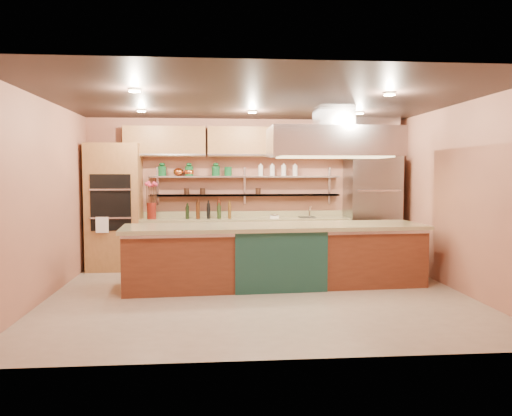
{
  "coord_description": "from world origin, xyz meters",
  "views": [
    {
      "loc": [
        -0.65,
        -7.07,
        1.77
      ],
      "look_at": [
        0.04,
        1.0,
        1.2
      ],
      "focal_mm": 35.0,
      "sensor_mm": 36.0,
      "label": 1
    }
  ],
  "objects": [
    {
      "name": "ceiling",
      "position": [
        0.0,
        0.0,
        2.8
      ],
      "size": [
        6.0,
        5.0,
        0.02
      ],
      "primitive_type": "cube",
      "color": "black",
      "rests_on": "wall_back"
    },
    {
      "name": "wall_back",
      "position": [
        0.0,
        2.5,
        1.4
      ],
      "size": [
        6.0,
        0.04,
        2.8
      ],
      "primitive_type": "cube",
      "color": "#A8694F",
      "rests_on": "floor"
    },
    {
      "name": "floor",
      "position": [
        0.0,
        0.0,
        -0.01
      ],
      "size": [
        6.0,
        5.0,
        0.02
      ],
      "primitive_type": "cube",
      "color": "tan",
      "rests_on": "ground"
    },
    {
      "name": "upper_cabinets",
      "position": [
        0.0,
        2.32,
        2.35
      ],
      "size": [
        4.6,
        0.36,
        0.55
      ],
      "primitive_type": "cube",
      "color": "#9C6839",
      "rests_on": "wall_back"
    },
    {
      "name": "wall_front",
      "position": [
        0.0,
        -2.5,
        1.4
      ],
      "size": [
        6.0,
        0.04,
        2.8
      ],
      "primitive_type": "cube",
      "color": "#A8694F",
      "rests_on": "floor"
    },
    {
      "name": "oven_stack",
      "position": [
        -2.45,
        2.18,
        1.15
      ],
      "size": [
        0.95,
        0.64,
        2.3
      ],
      "primitive_type": "cube",
      "color": "#9C6839",
      "rests_on": "floor"
    },
    {
      "name": "green_canister",
      "position": [
        -0.37,
        2.37,
        1.8
      ],
      "size": [
        0.16,
        0.16,
        0.17
      ],
      "primitive_type": "cylinder",
      "rotation": [
        0.0,
        0.0,
        0.13
      ],
      "color": "#0F4921",
      "rests_on": "wall_shelf_upper"
    },
    {
      "name": "wall_left",
      "position": [
        -3.0,
        0.0,
        1.4
      ],
      "size": [
        0.04,
        5.0,
        2.8
      ],
      "primitive_type": "cube",
      "color": "#A8694F",
      "rests_on": "floor"
    },
    {
      "name": "kitchen_scale",
      "position": [
        0.48,
        2.15,
        0.98
      ],
      "size": [
        0.19,
        0.17,
        0.09
      ],
      "primitive_type": "cube",
      "rotation": [
        0.0,
        0.0,
        -0.38
      ],
      "color": "white",
      "rests_on": "back_counter"
    },
    {
      "name": "back_counter",
      "position": [
        -0.05,
        2.2,
        0.47
      ],
      "size": [
        3.84,
        0.64,
        0.93
      ],
      "primitive_type": "cube",
      "color": "tan",
      "rests_on": "floor"
    },
    {
      "name": "refrigerator",
      "position": [
        2.35,
        2.14,
        1.05
      ],
      "size": [
        0.95,
        0.72,
        2.1
      ],
      "primitive_type": "cube",
      "color": "gray",
      "rests_on": "floor"
    },
    {
      "name": "ceiling_downlights",
      "position": [
        0.0,
        0.2,
        2.77
      ],
      "size": [
        4.0,
        2.8,
        0.02
      ],
      "primitive_type": "cube",
      "color": "#FFE5A5",
      "rests_on": "ceiling"
    },
    {
      "name": "range_hood",
      "position": [
        1.22,
        0.61,
        2.25
      ],
      "size": [
        2.0,
        1.0,
        0.45
      ],
      "primitive_type": "cube",
      "color": "silver",
      "rests_on": "ceiling"
    },
    {
      "name": "oil_bottle_cluster",
      "position": [
        -0.74,
        2.15,
        1.07
      ],
      "size": [
        0.93,
        0.43,
        0.29
      ],
      "primitive_type": "cube",
      "rotation": [
        0.0,
        0.0,
        0.2
      ],
      "color": "black",
      "rests_on": "back_counter"
    },
    {
      "name": "wall_shelf_upper",
      "position": [
        -0.05,
        2.37,
        1.7
      ],
      "size": [
        3.6,
        0.26,
        0.03
      ],
      "primitive_type": "cube",
      "color": "silver",
      "rests_on": "wall_back"
    },
    {
      "name": "island",
      "position": [
        0.32,
        0.61,
        0.48
      ],
      "size": [
        4.66,
        1.28,
        0.96
      ],
      "primitive_type": "cube",
      "rotation": [
        0.0,
        0.0,
        0.06
      ],
      "color": "brown",
      "rests_on": "floor"
    },
    {
      "name": "wall_right",
      "position": [
        3.0,
        0.0,
        1.4
      ],
      "size": [
        0.04,
        5.0,
        2.8
      ],
      "primitive_type": "cube",
      "color": "#A8694F",
      "rests_on": "floor"
    },
    {
      "name": "wall_shelf_lower",
      "position": [
        -0.05,
        2.37,
        1.35
      ],
      "size": [
        3.6,
        0.26,
        0.03
      ],
      "primitive_type": "cube",
      "color": "silver",
      "rests_on": "wall_back"
    },
    {
      "name": "flower_vase",
      "position": [
        -1.78,
        2.15,
        1.08
      ],
      "size": [
        0.21,
        0.21,
        0.3
      ],
      "primitive_type": "cylinder",
      "rotation": [
        0.0,
        0.0,
        -0.35
      ],
      "color": "#60150E",
      "rests_on": "back_counter"
    },
    {
      "name": "bar_faucet",
      "position": [
        1.17,
        2.25,
        1.03
      ],
      "size": [
        0.03,
        0.03,
        0.21
      ],
      "primitive_type": "cylinder",
      "rotation": [
        0.0,
        0.0,
        -0.09
      ],
      "color": "white",
      "rests_on": "back_counter"
    },
    {
      "name": "copper_kettle",
      "position": [
        -1.3,
        2.37,
        1.79
      ],
      "size": [
        0.19,
        0.19,
        0.15
      ],
      "primitive_type": "ellipsoid",
      "rotation": [
        0.0,
        0.0,
        0.0
      ],
      "color": "#D26630",
      "rests_on": "wall_shelf_upper"
    }
  ]
}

